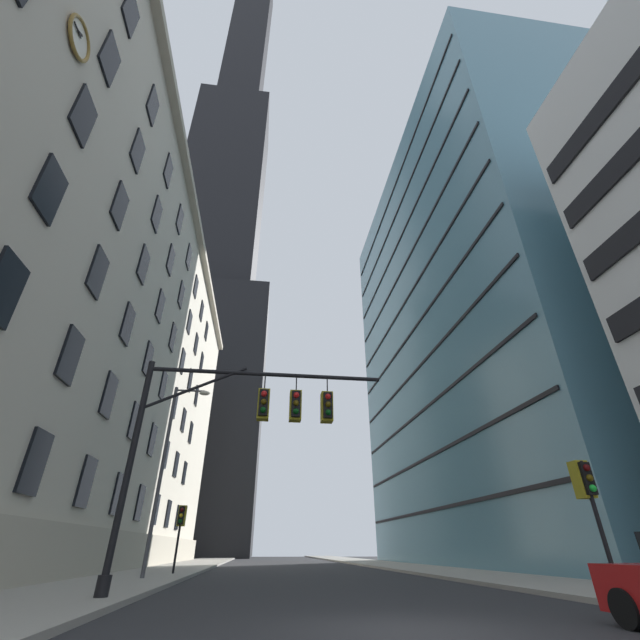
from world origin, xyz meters
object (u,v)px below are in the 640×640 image
(street_lamppost, at_px, (169,458))
(traffic_light_far_left, at_px, (181,519))
(traffic_light_near_right, at_px, (586,486))
(traffic_signal_mast, at_px, (252,419))

(street_lamppost, bearing_deg, traffic_light_far_left, 83.87)
(traffic_light_far_left, bearing_deg, traffic_light_near_right, -45.81)
(street_lamppost, bearing_deg, traffic_signal_mast, -62.93)
(traffic_light_near_right, relative_size, street_lamppost, 0.39)
(traffic_signal_mast, height_order, street_lamppost, street_lamppost)
(traffic_signal_mast, bearing_deg, traffic_light_far_left, 107.47)
(traffic_signal_mast, distance_m, street_lamppost, 9.35)
(traffic_signal_mast, xyz_separation_m, street_lamppost, (-4.25, 8.33, 0.20))
(traffic_signal_mast, relative_size, street_lamppost, 0.93)
(traffic_light_near_right, bearing_deg, traffic_light_far_left, 134.19)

